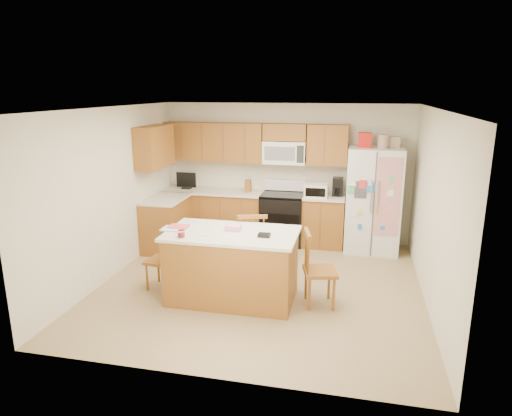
% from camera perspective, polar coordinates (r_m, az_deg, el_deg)
% --- Properties ---
extents(ground, '(4.50, 4.50, 0.00)m').
position_cam_1_polar(ground, '(6.69, 0.60, -9.59)').
color(ground, '#8A7255').
rests_on(ground, ground).
extents(room_shell, '(4.60, 4.60, 2.52)m').
position_cam_1_polar(room_shell, '(6.23, 0.63, 2.57)').
color(room_shell, beige).
rests_on(room_shell, ground).
extents(cabinetry, '(3.36, 1.56, 2.15)m').
position_cam_1_polar(cabinetry, '(8.28, -3.49, 1.87)').
color(cabinetry, brown).
rests_on(cabinetry, ground).
extents(stove, '(0.76, 0.65, 1.13)m').
position_cam_1_polar(stove, '(8.32, 3.36, -1.20)').
color(stove, black).
rests_on(stove, ground).
extents(refrigerator, '(0.90, 0.79, 2.04)m').
position_cam_1_polar(refrigerator, '(8.05, 14.43, 1.11)').
color(refrigerator, white).
rests_on(refrigerator, ground).
extents(island, '(1.80, 1.00, 1.03)m').
position_cam_1_polar(island, '(6.12, -2.99, -7.17)').
color(island, brown).
rests_on(island, ground).
extents(windsor_chair_left, '(0.40, 0.42, 0.87)m').
position_cam_1_polar(windsor_chair_left, '(6.58, -11.72, -6.42)').
color(windsor_chair_left, brown).
rests_on(windsor_chair_left, ground).
extents(windsor_chair_back, '(0.54, 0.53, 1.03)m').
position_cam_1_polar(windsor_chair_back, '(6.71, -0.50, -5.00)').
color(windsor_chair_back, brown).
rests_on(windsor_chair_back, ground).
extents(windsor_chair_right, '(0.50, 0.52, 1.01)m').
position_cam_1_polar(windsor_chair_right, '(5.99, 7.77, -7.77)').
color(windsor_chair_right, brown).
rests_on(windsor_chair_right, ground).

